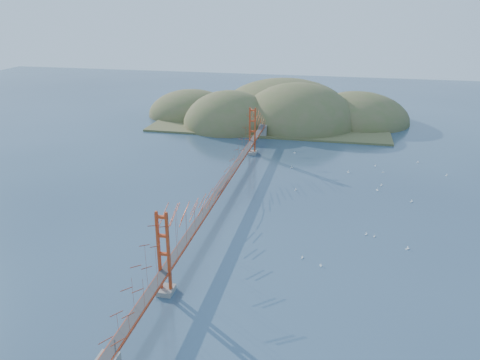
# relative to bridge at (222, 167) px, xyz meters

# --- Properties ---
(ground) EXTENTS (320.00, 320.00, 0.00)m
(ground) POSITION_rel_bridge_xyz_m (0.00, -0.18, -7.01)
(ground) COLOR #2B4157
(ground) RESTS_ON ground
(bridge) EXTENTS (2.20, 94.40, 12.00)m
(bridge) POSITION_rel_bridge_xyz_m (0.00, 0.00, 0.00)
(bridge) COLOR gray
(bridge) RESTS_ON ground
(far_headlands) EXTENTS (84.00, 58.00, 25.00)m
(far_headlands) POSITION_rel_bridge_xyz_m (2.21, 68.33, -7.01)
(far_headlands) COLOR brown
(far_headlands) RESTS_ON ground
(sailboat_15) EXTENTS (0.50, 0.56, 0.64)m
(sailboat_15) POSITION_rel_bridge_xyz_m (29.48, 26.89, -6.86)
(sailboat_15) COLOR white
(sailboat_15) RESTS_ON ground
(sailboat_16) EXTENTS (0.68, 0.68, 0.72)m
(sailboat_16) POSITION_rel_bridge_xyz_m (23.34, 21.33, -6.85)
(sailboat_16) COLOR white
(sailboat_16) RESTS_ON ground
(sailboat_8) EXTENTS (0.57, 0.48, 0.65)m
(sailboat_8) POSITION_rel_bridge_xyz_m (39.37, 31.58, -6.86)
(sailboat_8) COLOR white
(sailboat_8) RESTS_ON ground
(sailboat_12) EXTENTS (0.53, 0.46, 0.61)m
(sailboat_12) POSITION_rel_bridge_xyz_m (10.24, 32.78, -6.87)
(sailboat_12) COLOR white
(sailboat_12) RESTS_ON ground
(sailboat_17) EXTENTS (0.54, 0.52, 0.61)m
(sailboat_17) POSITION_rel_bridge_xyz_m (44.32, 23.81, -6.87)
(sailboat_17) COLOR white
(sailboat_17) RESTS_ON ground
(sailboat_0) EXTENTS (0.56, 0.56, 0.63)m
(sailboat_0) POSITION_rel_bridge_xyz_m (26.23, -8.01, -6.86)
(sailboat_0) COLOR white
(sailboat_0) RESTS_ON ground
(sailboat_6) EXTENTS (0.53, 0.53, 0.60)m
(sailboat_6) POSITION_rel_bridge_xyz_m (19.49, -19.26, -6.87)
(sailboat_6) COLOR white
(sailboat_6) RESTS_ON ground
(sailboat_10) EXTENTS (0.51, 0.55, 0.62)m
(sailboat_10) POSITION_rel_bridge_xyz_m (16.68, -17.62, -6.87)
(sailboat_10) COLOR white
(sailboat_10) RESTS_ON ground
(sailboat_4) EXTENTS (0.61, 0.61, 0.64)m
(sailboat_4) POSITION_rel_bridge_xyz_m (30.04, 14.80, -6.86)
(sailboat_4) COLOR white
(sailboat_4) RESTS_ON ground
(sailboat_7) EXTENTS (0.48, 0.40, 0.56)m
(sailboat_7) POSITION_rel_bridge_xyz_m (30.90, 22.91, -6.87)
(sailboat_7) COLOR white
(sailboat_7) RESTS_ON ground
(sailboat_9) EXTENTS (0.66, 0.66, 0.69)m
(sailboat_9) POSITION_rel_bridge_xyz_m (35.09, 7.32, -6.86)
(sailboat_9) COLOR white
(sailboat_9) RESTS_ON ground
(sailboat_3) EXTENTS (0.60, 0.60, 0.63)m
(sailboat_3) POSITION_rel_bridge_xyz_m (13.00, 8.46, -6.86)
(sailboat_3) COLOR white
(sailboat_3) RESTS_ON ground
(sailboat_1) EXTENTS (0.60, 0.60, 0.66)m
(sailboat_1) POSITION_rel_bridge_xyz_m (29.07, 11.98, -6.86)
(sailboat_1) COLOR white
(sailboat_1) RESTS_ON ground
(sailboat_13) EXTENTS (0.63, 0.63, 0.68)m
(sailboat_13) POSITION_rel_bridge_xyz_m (32.30, -11.59, -6.86)
(sailboat_13) COLOR white
(sailboat_13) RESTS_ON ground
(sailboat_14) EXTENTS (0.54, 0.54, 0.60)m
(sailboat_14) POSITION_rel_bridge_xyz_m (27.51, -8.50, -6.87)
(sailboat_14) COLOR white
(sailboat_14) RESTS_ON ground
(sailboat_extra_0) EXTENTS (0.65, 0.65, 0.71)m
(sailboat_extra_0) POSITION_rel_bridge_xyz_m (10.73, 21.62, -6.85)
(sailboat_extra_0) COLOR white
(sailboat_extra_0) RESTS_ON ground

